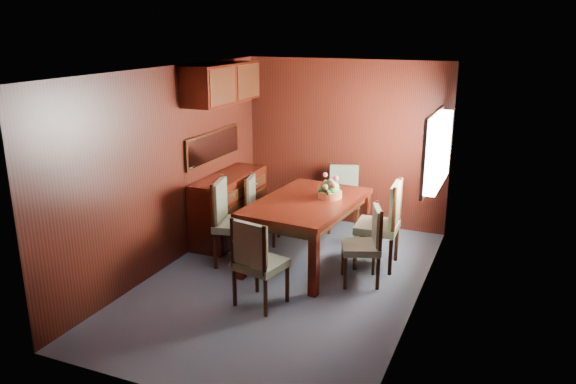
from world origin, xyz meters
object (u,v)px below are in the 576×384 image
at_px(chair_right_near, 367,240).
at_px(flower_centerpiece, 330,186).
at_px(dining_table, 307,209).
at_px(chair_head, 256,258).
at_px(sideboard, 229,207).
at_px(chair_left_near, 229,217).

relative_size(chair_right_near, flower_centerpiece, 2.94).
distance_m(dining_table, chair_head, 1.30).
xyz_separation_m(sideboard, chair_head, (1.22, -1.67, 0.10)).
bearing_deg(flower_centerpiece, chair_left_near, -152.20).
height_order(dining_table, chair_left_near, chair_left_near).
height_order(chair_left_near, chair_head, chair_left_near).
bearing_deg(chair_head, flower_centerpiece, 90.82).
height_order(sideboard, chair_head, chair_head).
distance_m(dining_table, flower_centerpiece, 0.40).
relative_size(sideboard, flower_centerpiece, 4.45).
bearing_deg(chair_head, chair_left_near, 143.12).
xyz_separation_m(chair_left_near, flower_centerpiece, (1.10, 0.58, 0.37)).
xyz_separation_m(dining_table, chair_left_near, (-0.87, -0.37, -0.10)).
bearing_deg(chair_right_near, chair_head, 117.14).
relative_size(chair_left_near, chair_right_near, 1.16).
xyz_separation_m(sideboard, chair_left_near, (0.41, -0.75, 0.14)).
height_order(chair_right_near, chair_head, chair_head).
distance_m(chair_left_near, chair_right_near, 1.72).
xyz_separation_m(chair_right_near, flower_centerpiece, (-0.61, 0.48, 0.45)).
relative_size(chair_left_near, flower_centerpiece, 3.40).
relative_size(sideboard, chair_head, 1.42).
xyz_separation_m(chair_left_near, chair_head, (0.81, -0.92, -0.05)).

